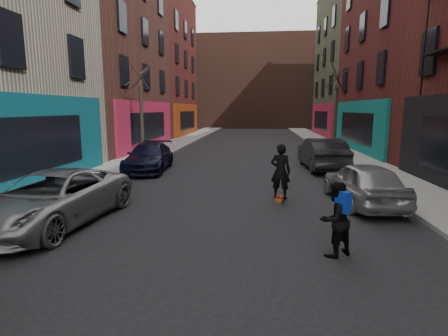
% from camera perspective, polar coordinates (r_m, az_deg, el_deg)
% --- Properties ---
extents(sidewalk_left, '(2.50, 84.00, 0.13)m').
position_cam_1_polar(sidewalk_left, '(33.01, -6.47, 4.54)').
color(sidewalk_left, gray).
rests_on(sidewalk_left, ground).
extents(sidewalk_right, '(2.50, 84.00, 0.13)m').
position_cam_1_polar(sidewalk_right, '(32.76, 15.50, 4.21)').
color(sidewalk_right, gray).
rests_on(sidewalk_right, ground).
extents(building_far, '(40.00, 10.00, 14.00)m').
position_cam_1_polar(building_far, '(58.29, 5.15, 13.57)').
color(building_far, '#47281E').
rests_on(building_far, ground).
extents(tree_left_far, '(2.00, 2.00, 6.50)m').
position_cam_1_polar(tree_left_far, '(21.29, -13.38, 10.50)').
color(tree_left_far, black).
rests_on(tree_left_far, sidewalk_left).
extents(tree_right_far, '(2.00, 2.00, 6.80)m').
position_cam_1_polar(tree_right_far, '(26.73, 17.91, 10.39)').
color(tree_right_far, black).
rests_on(tree_right_far, sidewalk_right).
extents(parked_left_far, '(2.77, 5.14, 1.37)m').
position_cam_1_polar(parked_left_far, '(10.07, -26.18, -4.46)').
color(parked_left_far, gray).
rests_on(parked_left_far, ground).
extents(parked_left_end, '(2.24, 4.69, 1.32)m').
position_cam_1_polar(parked_left_end, '(17.29, -12.14, 1.76)').
color(parked_left_end, black).
rests_on(parked_left_end, ground).
extents(parked_right_far, '(1.97, 4.13, 1.36)m').
position_cam_1_polar(parked_right_far, '(11.75, 21.75, -2.28)').
color(parked_right_far, '#9A9EA2').
rests_on(parked_right_far, ground).
extents(parked_right_end, '(1.92, 4.81, 1.55)m').
position_cam_1_polar(parked_right_end, '(18.01, 15.69, 2.30)').
color(parked_right_end, black).
rests_on(parked_right_end, ground).
extents(skateboard, '(0.39, 0.83, 0.10)m').
position_cam_1_polar(skateboard, '(11.54, 9.09, -5.12)').
color(skateboard, brown).
rests_on(skateboard, ground).
extents(skateboarder, '(0.73, 0.56, 1.78)m').
position_cam_1_polar(skateboarder, '(11.34, 9.22, -0.53)').
color(skateboarder, black).
rests_on(skateboarder, skateboard).
extents(pedestrian, '(0.94, 0.90, 1.53)m').
position_cam_1_polar(pedestrian, '(7.44, 17.69, -7.93)').
color(pedestrian, black).
rests_on(pedestrian, ground).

